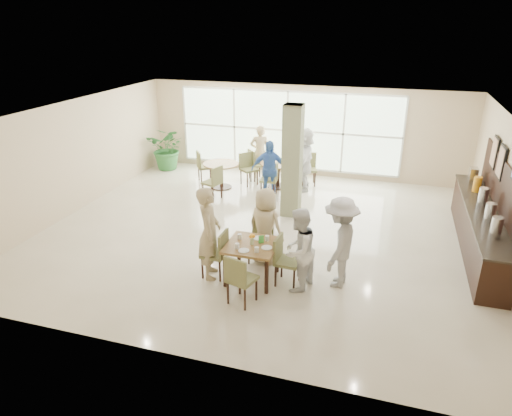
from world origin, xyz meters
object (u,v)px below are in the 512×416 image
(teen_left, at_px, (209,233))
(adult_standing, at_px, (260,152))
(round_table_right, at_px, (278,169))
(potted_plant, at_px, (168,148))
(adult_a, at_px, (269,170))
(teen_standing, at_px, (340,242))
(main_table, at_px, (252,249))
(teen_right, at_px, (298,250))
(adult_b, at_px, (304,159))
(buffet_counter, at_px, (480,226))
(teen_far, at_px, (265,226))
(round_table_left, at_px, (221,169))

(teen_left, relative_size, adult_standing, 1.09)
(adult_standing, bearing_deg, round_table_right, 117.94)
(potted_plant, relative_size, adult_a, 0.86)
(round_table_right, relative_size, adult_standing, 0.65)
(teen_standing, bearing_deg, teen_left, -73.18)
(main_table, distance_m, teen_right, 0.91)
(main_table, relative_size, adult_standing, 0.57)
(teen_standing, bearing_deg, adult_a, -140.87)
(teen_standing, bearing_deg, teen_right, -55.30)
(adult_standing, bearing_deg, adult_b, 136.97)
(potted_plant, xyz_separation_m, teen_standing, (6.31, -5.54, 0.16))
(round_table_right, distance_m, adult_a, 1.00)
(buffet_counter, relative_size, adult_b, 2.58)
(teen_far, bearing_deg, adult_b, -70.41)
(adult_a, height_order, adult_standing, adult_standing)
(main_table, bearing_deg, teen_left, -173.22)
(buffet_counter, height_order, adult_a, buffet_counter)
(round_table_right, relative_size, adult_b, 0.59)
(main_table, height_order, round_table_left, same)
(teen_right, bearing_deg, teen_standing, 133.83)
(potted_plant, height_order, adult_b, adult_b)
(teen_left, bearing_deg, teen_standing, -99.84)
(round_table_left, distance_m, buffet_counter, 7.01)
(buffet_counter, height_order, teen_right, buffet_counter)
(round_table_right, bearing_deg, teen_far, -79.04)
(main_table, bearing_deg, teen_standing, 10.91)
(potted_plant, xyz_separation_m, teen_left, (3.90, -5.94, 0.21))
(potted_plant, height_order, adult_standing, adult_standing)
(teen_left, relative_size, adult_b, 1.00)
(main_table, height_order, teen_standing, teen_standing)
(round_table_right, height_order, adult_b, adult_b)
(teen_standing, relative_size, adult_standing, 1.04)
(adult_b, bearing_deg, teen_standing, 9.83)
(main_table, bearing_deg, buffet_counter, 31.20)
(round_table_right, xyz_separation_m, potted_plant, (-3.90, 0.67, 0.14))
(main_table, xyz_separation_m, teen_far, (0.04, 0.75, 0.14))
(teen_left, xyz_separation_m, adult_a, (-0.02, 4.31, -0.09))
(teen_right, height_order, adult_a, adult_a)
(round_table_right, height_order, adult_a, adult_a)
(round_table_right, distance_m, adult_b, 0.82)
(main_table, xyz_separation_m, adult_standing, (-1.57, 5.84, 0.18))
(main_table, height_order, adult_standing, adult_standing)
(teen_far, bearing_deg, main_table, 104.76)
(main_table, height_order, round_table_right, same)
(teen_standing, bearing_deg, round_table_left, -130.11)
(teen_left, bearing_deg, buffet_counter, -81.52)
(round_table_left, bearing_deg, adult_a, -15.67)
(potted_plant, relative_size, teen_right, 0.89)
(round_table_right, height_order, teen_far, teen_far)
(potted_plant, bearing_deg, round_table_right, -9.70)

